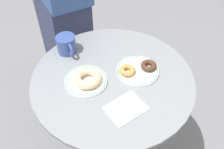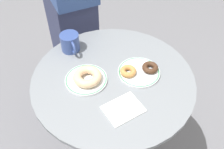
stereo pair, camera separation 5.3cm
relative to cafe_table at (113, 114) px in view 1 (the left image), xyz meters
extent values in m
cylinder|color=slate|center=(0.00, 0.00, 0.27)|extent=(0.71, 0.71, 0.02)
cylinder|color=slate|center=(0.00, 0.00, -0.11)|extent=(0.06, 0.06, 0.73)
cylinder|color=white|center=(-0.12, 0.01, 0.28)|extent=(0.18, 0.18, 0.01)
torus|color=#4C9E66|center=(-0.12, 0.01, 0.28)|extent=(0.18, 0.18, 0.01)
cylinder|color=white|center=(0.12, 0.00, 0.28)|extent=(0.19, 0.19, 0.01)
torus|color=#4C9E66|center=(0.12, 0.00, 0.28)|extent=(0.18, 0.18, 0.01)
torus|color=#E0B789|center=(-0.11, 0.00, 0.30)|extent=(0.14, 0.14, 0.04)
torus|color=#422819|center=(0.17, 0.00, 0.30)|extent=(0.10, 0.10, 0.02)
torus|color=#BC7F42|center=(0.07, 0.00, 0.30)|extent=(0.10, 0.10, 0.02)
cube|color=white|center=(0.00, -0.18, 0.28)|extent=(0.17, 0.15, 0.01)
cylinder|color=#334784|center=(-0.16, 0.23, 0.32)|extent=(0.09, 0.09, 0.09)
torus|color=#334784|center=(-0.15, 0.18, 0.32)|extent=(0.03, 0.07, 0.07)
cube|color=#2D3351|center=(-0.13, 0.59, -0.05)|extent=(0.30, 0.42, 0.90)
camera|label=1|loc=(-0.22, -0.71, 1.07)|focal=40.04mm
camera|label=2|loc=(-0.17, -0.73, 1.07)|focal=40.04mm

